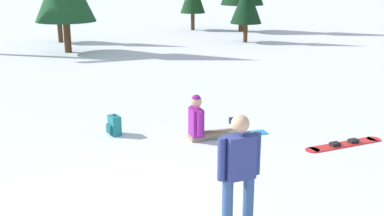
{
  "coord_description": "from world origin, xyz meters",
  "views": [
    {
      "loc": [
        -1.18,
        -5.59,
        3.47
      ],
      "look_at": [
        1.91,
        2.55,
        1.0
      ],
      "focal_mm": 44.51,
      "sensor_mm": 36.0,
      "label": 1
    }
  ],
  "objects_px": {
    "snowboarder_foreground": "(239,173)",
    "loose_snowboard_near_left": "(344,144)",
    "backpack_teal": "(114,126)",
    "snowboarder_midground": "(204,123)"
  },
  "relations": [
    {
      "from": "snowboarder_foreground",
      "to": "snowboarder_midground",
      "type": "distance_m",
      "value": 4.01
    },
    {
      "from": "loose_snowboard_near_left",
      "to": "backpack_teal",
      "type": "height_order",
      "value": "backpack_teal"
    },
    {
      "from": "backpack_teal",
      "to": "snowboarder_midground",
      "type": "bearing_deg",
      "value": -28.43
    },
    {
      "from": "backpack_teal",
      "to": "snowboarder_foreground",
      "type": "bearing_deg",
      "value": -81.69
    },
    {
      "from": "snowboarder_midground",
      "to": "backpack_teal",
      "type": "height_order",
      "value": "snowboarder_midground"
    },
    {
      "from": "snowboarder_foreground",
      "to": "backpack_teal",
      "type": "height_order",
      "value": "snowboarder_foreground"
    },
    {
      "from": "snowboarder_foreground",
      "to": "loose_snowboard_near_left",
      "type": "bearing_deg",
      "value": 33.32
    },
    {
      "from": "snowboarder_foreground",
      "to": "loose_snowboard_near_left",
      "type": "xyz_separation_m",
      "value": [
        3.67,
        2.41,
        -0.9
      ]
    },
    {
      "from": "loose_snowboard_near_left",
      "to": "backpack_teal",
      "type": "relative_size",
      "value": 4.1
    },
    {
      "from": "snowboarder_midground",
      "to": "loose_snowboard_near_left",
      "type": "height_order",
      "value": "snowboarder_midground"
    }
  ]
}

